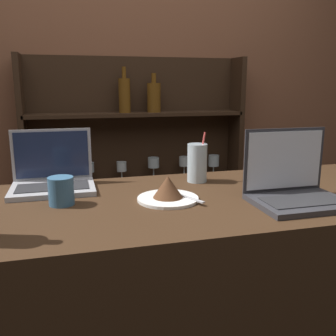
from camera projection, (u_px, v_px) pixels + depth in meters
back_wall at (123, 106)px, 2.25m from camera, size 7.00×0.06×2.70m
back_shelf at (137, 188)px, 2.30m from camera, size 1.28×0.18×1.63m
laptop_near at (53, 176)px, 1.37m from camera, size 0.29×0.22×0.21m
laptop_far at (295, 186)px, 1.22m from camera, size 0.30×0.22×0.23m
cake_plate at (168, 191)px, 1.24m from camera, size 0.20×0.20×0.08m
water_glass at (197, 163)px, 1.47m from camera, size 0.08×0.08×0.20m
coffee_cup at (61, 191)px, 1.19m from camera, size 0.08×0.08×0.09m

